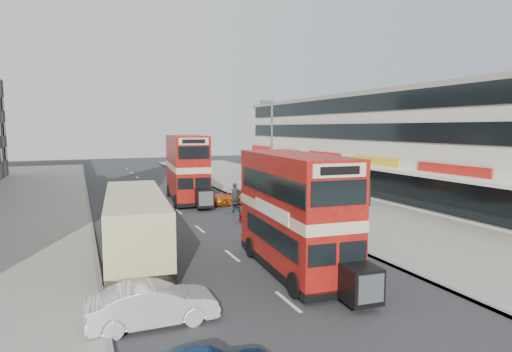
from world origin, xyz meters
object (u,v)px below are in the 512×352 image
car_left_front (153,304)px  car_right_b (234,197)px  car_right_c (194,181)px  pedestrian_near (311,203)px  bus_second (187,168)px  bus_main (295,212)px  cyclist (235,203)px  coach (135,221)px  street_lamp (271,146)px  car_right_a (277,210)px

car_left_front → car_right_b: size_ratio=0.93×
car_right_c → car_right_b: bearing=-1.1°
car_left_front → pedestrian_near: (13.06, 13.08, 0.26)m
bus_second → car_left_front: 23.48m
bus_main → car_right_c: bearing=-91.4°
car_right_b → pedestrian_near: pedestrian_near is taller
bus_main → car_left_front: bearing=28.3°
cyclist → car_right_b: bearing=66.4°
coach → car_right_c: size_ratio=3.00×
street_lamp → pedestrian_near: 5.18m
coach → cyclist: size_ratio=4.85×
car_right_a → street_lamp: bearing=166.4°
bus_main → bus_second: (-0.03, 19.55, 0.23)m
coach → cyclist: coach is taller
bus_second → car_right_c: bearing=-102.2°
bus_main → car_right_a: 10.34m
car_right_a → cyclist: (-1.78, 3.24, 0.04)m
street_lamp → bus_second: (-4.80, 6.47, -1.98)m
pedestrian_near → cyclist: 5.40m
street_lamp → bus_second: bearing=126.5°
car_right_a → car_right_b: size_ratio=1.18×
car_right_b → car_right_c: car_right_c is taller
bus_second → pedestrian_near: (6.62, -9.40, -1.88)m
street_lamp → car_right_c: size_ratio=2.28×
car_right_a → car_right_b: 6.98m
car_right_a → bus_main: bearing=-17.0°
cyclist → street_lamp: bearing=0.5°
bus_second → car_right_a: bearing=115.7°
street_lamp → car_left_front: bearing=-125.1°
coach → car_right_c: coach is taller
car_left_front → car_right_a: bearing=-39.0°
street_lamp → cyclist: bearing=-173.6°
bus_second → coach: size_ratio=0.92×
coach → car_right_a: 10.65m
bus_main → car_right_a: (3.64, 9.50, -1.83)m
car_left_front → cyclist: cyclist is taller
car_right_b → cyclist: cyclist is taller
car_right_b → cyclist: 3.90m
coach → car_left_front: size_ratio=2.66×
bus_main → street_lamp: bearing=-106.0°
car_left_front → pedestrian_near: bearing=-44.9°
car_right_b → car_right_c: 11.44m
car_right_c → cyclist: cyclist is taller
bus_main → cyclist: bus_main is taller
pedestrian_near → bus_second: bearing=-95.4°
car_right_a → coach: bearing=-61.4°
coach → car_right_a: bearing=29.5°
street_lamp → coach: size_ratio=0.76×
coach → bus_second: bearing=72.4°
street_lamp → car_left_front: street_lamp is taller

